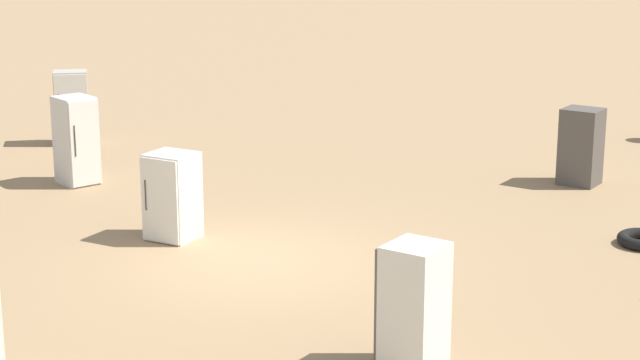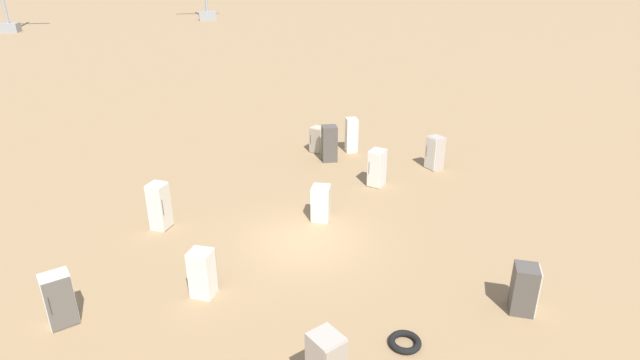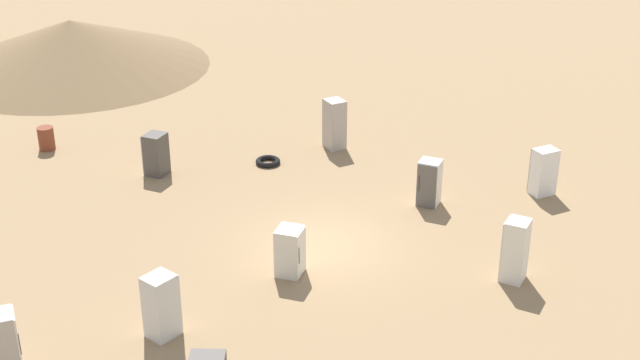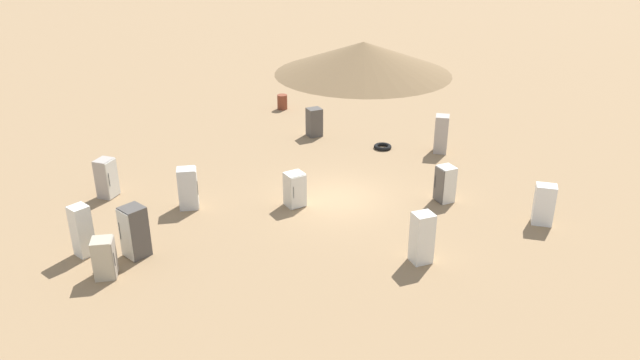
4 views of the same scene
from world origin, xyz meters
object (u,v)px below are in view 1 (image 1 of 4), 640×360
discarded_fridge_2 (172,196)px  discarded_fridge_8 (76,140)px  discarded_fridge_0 (72,108)px  discarded_fridge_5 (581,146)px  discarded_fridge_4 (413,308)px

discarded_fridge_2 → discarded_fridge_8: 4.33m
discarded_fridge_0 → discarded_fridge_5: bearing=150.0°
discarded_fridge_2 → discarded_fridge_5: discarded_fridge_5 is taller
discarded_fridge_4 → discarded_fridge_8: size_ratio=0.89×
discarded_fridge_2 → discarded_fridge_4: 6.23m
discarded_fridge_0 → discarded_fridge_8: (-3.57, -1.29, 0.02)m
discarded_fridge_0 → discarded_fridge_5: discarded_fridge_0 is taller
discarded_fridge_4 → discarded_fridge_0: bearing=63.1°
discarded_fridge_2 → discarded_fridge_5: (4.33, -7.15, 0.04)m
discarded_fridge_2 → discarded_fridge_5: bearing=-125.9°
discarded_fridge_5 → discarded_fridge_4: bearing=-80.8°
discarded_fridge_0 → discarded_fridge_2: (-6.94, -4.00, -0.12)m
discarded_fridge_2 → discarded_fridge_8: bearing=-28.3°
discarded_fridge_4 → discarded_fridge_2: bearing=68.7°
discarded_fridge_0 → discarded_fridge_2: discarded_fridge_0 is taller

